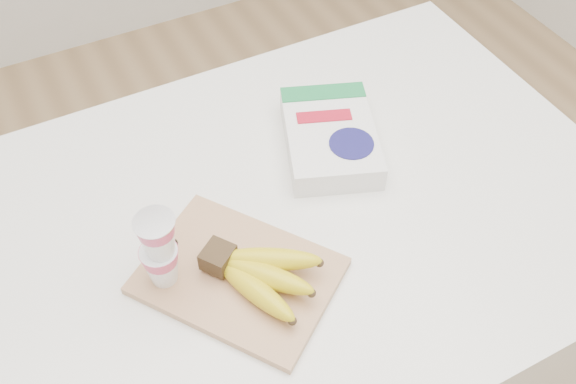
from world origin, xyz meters
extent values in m
cube|color=white|center=(0.00, 0.00, 0.47)|extent=(1.25, 0.83, 0.94)
cube|color=tan|center=(-0.11, -0.09, 0.95)|extent=(0.35, 0.37, 0.01)
cube|color=#382816|center=(-0.13, -0.06, 0.98)|extent=(0.06, 0.06, 0.03)
ellipsoid|color=gold|center=(-0.10, -0.14, 0.97)|extent=(0.09, 0.17, 0.05)
sphere|color=#382816|center=(-0.08, -0.21, 0.97)|extent=(0.01, 0.01, 0.01)
ellipsoid|color=gold|center=(-0.08, -0.13, 0.98)|extent=(0.13, 0.15, 0.05)
sphere|color=#382816|center=(-0.03, -0.19, 0.98)|extent=(0.01, 0.01, 0.01)
ellipsoid|color=gold|center=(-0.06, -0.11, 0.98)|extent=(0.16, 0.12, 0.05)
sphere|color=#382816|center=(0.01, -0.15, 0.98)|extent=(0.01, 0.01, 0.01)
cylinder|color=silver|center=(-0.21, -0.05, 1.10)|extent=(0.06, 0.06, 0.00)
cube|color=white|center=(0.17, 0.10, 0.96)|extent=(0.24, 0.28, 0.05)
cube|color=#1B7C40|center=(0.20, 0.19, 0.99)|extent=(0.17, 0.10, 0.00)
cylinder|color=#181655|center=(0.18, 0.05, 0.99)|extent=(0.10, 0.10, 0.00)
cube|color=#B21428|center=(0.17, 0.13, 0.99)|extent=(0.11, 0.06, 0.00)
camera|label=1|loc=(-0.30, -0.62, 1.80)|focal=40.00mm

